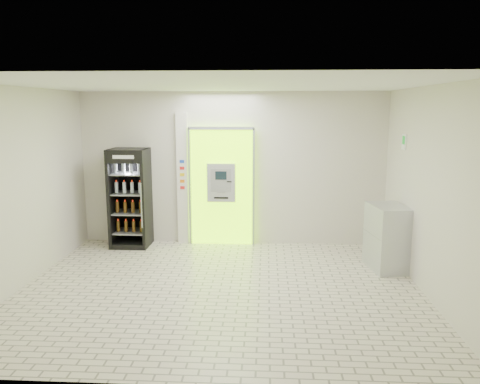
{
  "coord_description": "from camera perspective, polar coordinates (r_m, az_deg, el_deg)",
  "views": [
    {
      "loc": [
        0.67,
        -6.63,
        2.68
      ],
      "look_at": [
        0.23,
        1.2,
        1.27
      ],
      "focal_mm": 35.0,
      "sensor_mm": 36.0,
      "label": 1
    }
  ],
  "objects": [
    {
      "name": "steel_cabinet",
      "position": [
        8.25,
        17.56,
        -5.3
      ],
      "size": [
        0.67,
        0.89,
        1.09
      ],
      "rotation": [
        0.0,
        0.0,
        0.16
      ],
      "color": "#B3B6BB",
      "rests_on": "ground"
    },
    {
      "name": "room_shell",
      "position": [
        6.72,
        -2.54,
        3.01
      ],
      "size": [
        6.0,
        6.0,
        6.0
      ],
      "color": "beige",
      "rests_on": "ground"
    },
    {
      "name": "beverage_cooler",
      "position": [
        9.37,
        -13.21,
        -0.92
      ],
      "size": [
        0.73,
        0.69,
        1.91
      ],
      "rotation": [
        0.0,
        0.0,
        -0.01
      ],
      "color": "black",
      "rests_on": "ground"
    },
    {
      "name": "pillar",
      "position": [
        9.33,
        -7.0,
        1.61
      ],
      "size": [
        0.22,
        0.11,
        2.6
      ],
      "color": "silver",
      "rests_on": "ground"
    },
    {
      "name": "exit_sign",
      "position": [
        8.38,
        19.38,
        5.8
      ],
      "size": [
        0.02,
        0.22,
        0.26
      ],
      "color": "white",
      "rests_on": "room_shell"
    },
    {
      "name": "ground",
      "position": [
        7.18,
        -2.42,
        -11.72
      ],
      "size": [
        6.0,
        6.0,
        0.0
      ],
      "primitive_type": "plane",
      "color": "beige",
      "rests_on": "ground"
    },
    {
      "name": "atm_assembly",
      "position": [
        9.21,
        -2.24,
        0.76
      ],
      "size": [
        1.3,
        0.24,
        2.33
      ],
      "color": "#94FF00",
      "rests_on": "ground"
    }
  ]
}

